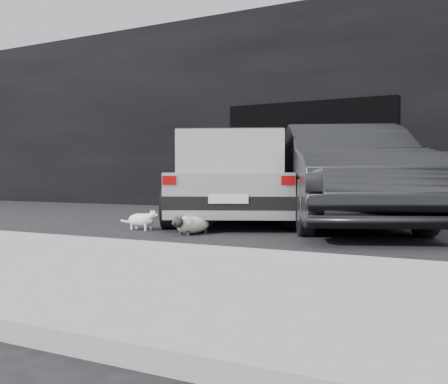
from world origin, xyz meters
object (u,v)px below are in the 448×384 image
at_px(silver_hatchback, 232,174).
at_px(second_car, 343,174).
at_px(cat_white, 143,220).
at_px(cat_siamese, 191,225).

bearing_deg(silver_hatchback, second_car, -19.63).
distance_m(silver_hatchback, cat_white, 2.15).
height_order(silver_hatchback, second_car, second_car).
bearing_deg(silver_hatchback, cat_siamese, -104.32).
bearing_deg(cat_white, second_car, 133.48).
distance_m(second_car, cat_white, 3.37).
bearing_deg(second_car, cat_white, -162.96).
distance_m(second_car, cat_siamese, 2.85).
height_order(silver_hatchback, cat_white, silver_hatchback).
height_order(silver_hatchback, cat_siamese, silver_hatchback).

